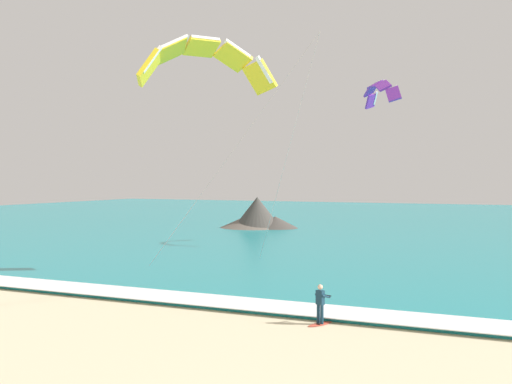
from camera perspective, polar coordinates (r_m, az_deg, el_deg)
sea at (r=85.67m, az=21.05°, el=-2.82°), size 200.00×120.00×0.20m
surf_foam at (r=27.43m, az=13.59°, el=-11.22°), size 200.00×2.67×0.04m
surfboard at (r=26.70m, az=5.91°, el=-11.96°), size 0.96×1.46×0.09m
kitesurfer at (r=26.52m, az=5.94°, el=-10.03°), size 0.65×0.65×1.69m
kite_primary at (r=37.61m, az=-4.75°, el=12.04°), size 12.36×10.62×13.29m
kite_distant at (r=55.59m, az=11.22°, el=9.10°), size 4.17×5.32×2.25m
headland_left at (r=73.78m, az=0.24°, el=-2.42°), size 10.27×8.89×3.88m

